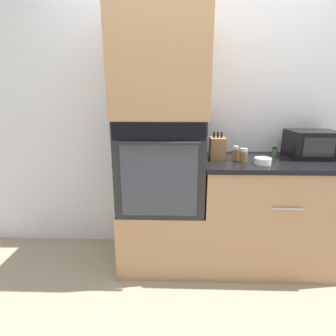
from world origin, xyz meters
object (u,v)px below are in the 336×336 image
object	(u,v)px
bowl	(263,161)
condiment_jar_far	(275,151)
condiment_jar_near	(236,153)
knife_block	(217,148)
microwave	(312,144)
wall_oven	(161,163)
condiment_jar_mid	(244,155)

from	to	relation	value
bowl	condiment_jar_far	distance (m)	0.35
bowl	condiment_jar_near	xyz separation A→B (m)	(-0.17, 0.13, 0.03)
knife_block	condiment_jar_far	world-z (taller)	knife_block
microwave	knife_block	bearing A→B (deg)	-173.65
wall_oven	bowl	distance (m)	0.77
wall_oven	condiment_jar_near	size ratio (longest dim) A/B	6.37
bowl	wall_oven	bearing A→B (deg)	169.08
knife_block	condiment_jar_far	xyz separation A→B (m)	(0.50, 0.14, -0.05)
condiment_jar_near	bowl	bearing A→B (deg)	-36.35
bowl	condiment_jar_near	bearing A→B (deg)	143.65
microwave	knife_block	xyz separation A→B (m)	(-0.78, -0.09, -0.02)
condiment_jar_far	wall_oven	bearing A→B (deg)	-170.83
wall_oven	bowl	size ratio (longest dim) A/B	5.89
wall_oven	condiment_jar_near	distance (m)	0.59
condiment_jar_mid	condiment_jar_far	distance (m)	0.39
microwave	condiment_jar_near	world-z (taller)	microwave
knife_block	bowl	size ratio (longest dim) A/B	1.79
microwave	condiment_jar_mid	distance (m)	0.62
wall_oven	condiment_jar_mid	distance (m)	0.64
microwave	knife_block	distance (m)	0.79
bowl	condiment_jar_mid	size ratio (longest dim) A/B	1.16
condiment_jar_near	condiment_jar_far	xyz separation A→B (m)	(0.36, 0.17, -0.02)
knife_block	condiment_jar_near	bearing A→B (deg)	-13.27
wall_oven	condiment_jar_far	bearing A→B (deg)	9.17
wall_oven	microwave	size ratio (longest dim) A/B	1.88
condiment_jar_far	condiment_jar_mid	bearing A→B (deg)	-144.01
microwave	bowl	world-z (taller)	microwave
microwave	condiment_jar_mid	world-z (taller)	microwave
condiment_jar_near	condiment_jar_far	size ratio (longest dim) A/B	1.47
wall_oven	condiment_jar_near	world-z (taller)	wall_oven
bowl	condiment_jar_far	bearing A→B (deg)	57.38
microwave	condiment_jar_mid	bearing A→B (deg)	-163.33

